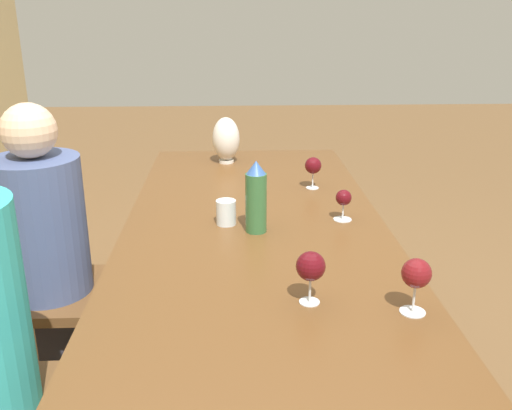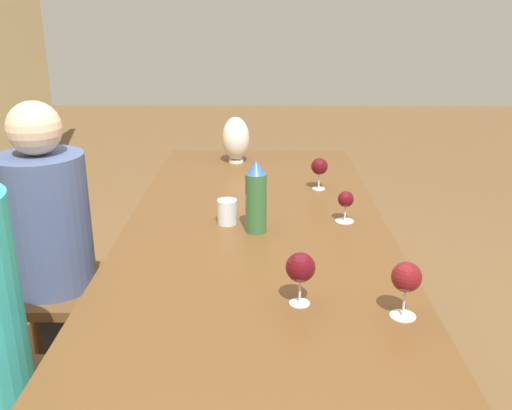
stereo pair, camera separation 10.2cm
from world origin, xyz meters
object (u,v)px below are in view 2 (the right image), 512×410
(wine_glass_1, at_px, (300,268))
(person_far, at_px, (53,243))
(vase, at_px, (236,139))
(chair_far, at_px, (35,274))
(wine_glass_0, at_px, (319,167))
(water_tumbler, at_px, (227,212))
(wine_glass_2, at_px, (346,201))
(water_bottle, at_px, (257,198))
(wine_glass_3, at_px, (406,278))

(wine_glass_1, distance_m, person_far, 1.12)
(vase, bearing_deg, chair_far, 139.06)
(wine_glass_0, bearing_deg, water_tumbler, 138.06)
(wine_glass_0, height_order, wine_glass_2, wine_glass_0)
(water_bottle, relative_size, wine_glass_1, 1.74)
(water_bottle, distance_m, person_far, 0.82)
(wine_glass_3, height_order, chair_far, chair_far)
(wine_glass_0, bearing_deg, wine_glass_1, 171.78)
(wine_glass_2, bearing_deg, chair_far, 90.81)
(vase, bearing_deg, wine_glass_0, -139.45)
(wine_glass_3, bearing_deg, wine_glass_0, 6.23)
(water_tumbler, height_order, person_far, person_far)
(wine_glass_1, bearing_deg, wine_glass_2, -18.41)
(wine_glass_3, xyz_separation_m, person_far, (0.68, 1.18, -0.20))
(wine_glass_2, bearing_deg, wine_glass_3, -175.19)
(vase, distance_m, chair_far, 1.21)
(wine_glass_1, height_order, wine_glass_2, wine_glass_1)
(water_tumbler, xyz_separation_m, wine_glass_1, (-0.61, -0.24, 0.06))
(wine_glass_3, bearing_deg, water_bottle, 33.26)
(water_bottle, distance_m, wine_glass_1, 0.55)
(water_bottle, bearing_deg, person_far, 83.90)
(water_bottle, bearing_deg, wine_glass_0, -28.39)
(water_bottle, bearing_deg, wine_glass_2, -73.09)
(vase, distance_m, wine_glass_0, 0.60)
(water_tumbler, relative_size, chair_far, 0.10)
(wine_glass_1, xyz_separation_m, person_far, (0.62, 0.91, -0.20))
(wine_glass_3, bearing_deg, chair_far, 61.71)
(wine_glass_1, bearing_deg, vase, 9.13)
(wine_glass_2, relative_size, wine_glass_3, 0.77)
(water_tumbler, height_order, chair_far, chair_far)
(water_tumbler, bearing_deg, chair_far, 89.32)
(water_bottle, xyz_separation_m, vase, (0.96, 0.12, -0.00))
(water_bottle, distance_m, wine_glass_0, 0.57)
(vase, relative_size, chair_far, 0.25)
(chair_far, bearing_deg, vase, -40.94)
(wine_glass_0, relative_size, wine_glass_2, 1.19)
(vase, xyz_separation_m, chair_far, (-0.88, 0.76, -0.35))
(wine_glass_2, relative_size, person_far, 0.10)
(water_tumbler, bearing_deg, wine_glass_1, -158.88)
(water_bottle, xyz_separation_m, wine_glass_3, (-0.60, -0.39, -0.02))
(wine_glass_1, bearing_deg, person_far, 55.89)
(water_tumbler, xyz_separation_m, wine_glass_2, (0.03, -0.45, 0.04))
(wine_glass_1, height_order, wine_glass_3, wine_glass_3)
(water_tumbler, distance_m, wine_glass_2, 0.45)
(water_bottle, height_order, wine_glass_3, water_bottle)
(water_tumbler, bearing_deg, water_bottle, -123.81)
(person_far, bearing_deg, chair_far, 90.00)
(water_bottle, height_order, vase, water_bottle)
(wine_glass_2, bearing_deg, wine_glass_0, 8.67)
(water_bottle, relative_size, wine_glass_3, 1.70)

